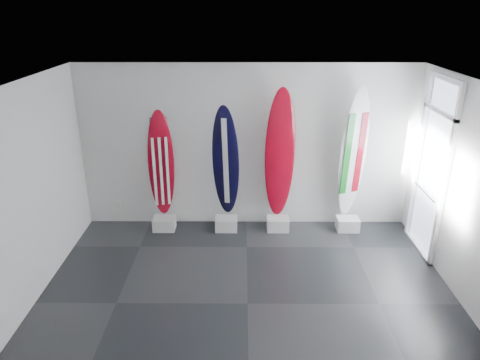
{
  "coord_description": "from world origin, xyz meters",
  "views": [
    {
      "loc": [
        -0.08,
        -5.06,
        3.92
      ],
      "look_at": [
        -0.12,
        1.4,
        1.31
      ],
      "focal_mm": 32.82,
      "sensor_mm": 36.0,
      "label": 1
    }
  ],
  "objects_px": {
    "surfboard_usa": "(161,164)",
    "surfboard_italy": "(353,154)",
    "surfboard_navy": "(226,162)",
    "surfboard_swiss": "(280,155)"
  },
  "relations": [
    {
      "from": "surfboard_usa",
      "to": "surfboard_italy",
      "type": "bearing_deg",
      "value": -14.25
    },
    {
      "from": "surfboard_navy",
      "to": "surfboard_italy",
      "type": "bearing_deg",
      "value": 9.37
    },
    {
      "from": "surfboard_usa",
      "to": "surfboard_navy",
      "type": "xyz_separation_m",
      "value": [
        1.15,
        0.0,
        0.05
      ]
    },
    {
      "from": "surfboard_navy",
      "to": "surfboard_italy",
      "type": "height_order",
      "value": "surfboard_italy"
    },
    {
      "from": "surfboard_navy",
      "to": "surfboard_swiss",
      "type": "distance_m",
      "value": 0.97
    },
    {
      "from": "surfboard_navy",
      "to": "surfboard_italy",
      "type": "xyz_separation_m",
      "value": [
        2.25,
        0.0,
        0.16
      ]
    },
    {
      "from": "surfboard_usa",
      "to": "surfboard_swiss",
      "type": "distance_m",
      "value": 2.12
    },
    {
      "from": "surfboard_navy",
      "to": "surfboard_swiss",
      "type": "height_order",
      "value": "surfboard_swiss"
    },
    {
      "from": "surfboard_usa",
      "to": "surfboard_swiss",
      "type": "bearing_deg",
      "value": -14.25
    },
    {
      "from": "surfboard_swiss",
      "to": "surfboard_italy",
      "type": "height_order",
      "value": "surfboard_italy"
    }
  ]
}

